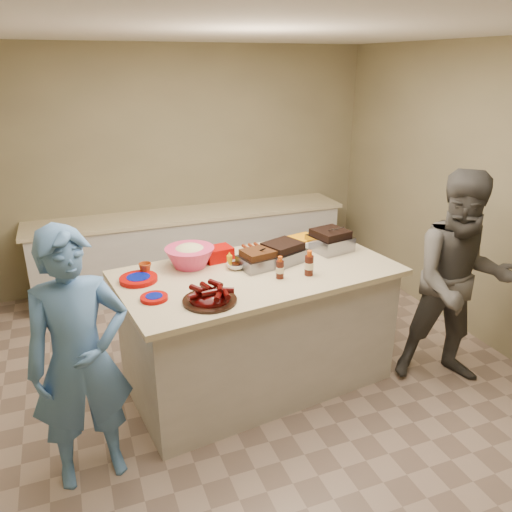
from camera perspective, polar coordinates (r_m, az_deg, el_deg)
name	(u,v)px	position (r m, az deg, el deg)	size (l,w,h in m)	color
room	(261,388)	(4.23, 0.59, -14.84)	(4.50, 5.00, 2.70)	#897F5A
back_counter	(192,249)	(5.89, -7.33, 0.76)	(3.60, 0.64, 0.90)	beige
island	(258,380)	(4.32, 0.25, -13.99)	(2.12, 1.11, 1.00)	beige
rib_platter	(210,302)	(3.36, -5.30, -5.22)	(0.37, 0.37, 0.15)	#450303
pulled_pork_tray	(260,267)	(3.89, 0.41, -1.29)	(0.31, 0.23, 0.09)	#47230F
brisket_tray	(282,261)	(4.02, 3.04, -0.59)	(0.33, 0.27, 0.10)	black
roasting_pan	(329,250)	(4.30, 8.40, 0.71)	(0.31, 0.31, 0.12)	gray
coleslaw_bowl	(190,266)	(3.94, -7.51, -1.17)	(0.38, 0.38, 0.26)	#D7335F
sausage_plate	(262,256)	(4.11, 0.65, -0.03)	(0.33, 0.33, 0.05)	silver
mac_cheese_dish	(300,246)	(4.36, 5.08, 1.15)	(0.31, 0.23, 0.08)	#FF9F07
bbq_bottle_a	(280,278)	(3.70, 2.73, -2.54)	(0.06, 0.06, 0.17)	#39120B
bbq_bottle_b	(309,275)	(3.77, 6.03, -2.17)	(0.07, 0.07, 0.19)	#39120B
mustard_bottle	(230,266)	(3.92, -3.04, -1.16)	(0.04, 0.04, 0.12)	gold
sauce_bowl	(236,268)	(3.87, -2.25, -1.43)	(0.15, 0.05, 0.15)	silver
plate_stack_large	(139,281)	(3.75, -13.26, -2.81)	(0.28, 0.28, 0.03)	#9A0501
plate_stack_small	(154,300)	(3.44, -11.55, -4.90)	(0.19, 0.19, 0.03)	#9A0501
plastic_cup	(146,274)	(3.86, -12.49, -2.03)	(0.10, 0.09, 0.10)	#993C11
basket_stack	(218,260)	(4.04, -4.35, -0.48)	(0.22, 0.17, 0.11)	#9A0501
guest_blue	(96,470)	(3.71, -17.78, -22.29)	(0.61, 1.68, 0.40)	#4E7DB7
guest_gray	(445,376)	(4.65, 20.79, -12.73)	(0.86, 1.77, 0.67)	#54514B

